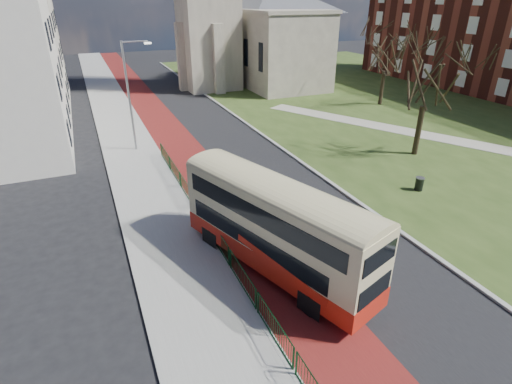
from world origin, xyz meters
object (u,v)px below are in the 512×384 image
streetlamp (130,91)px  litter_bin (419,184)px  bus (275,223)px  winter_tree_far (388,43)px  winter_tree_near (431,65)px

streetlamp → litter_bin: 21.07m
bus → winter_tree_far: winter_tree_far is taller
streetlamp → litter_bin: streetlamp is taller
bus → litter_bin: (11.67, 3.53, -1.86)m
bus → winter_tree_near: (16.04, 8.54, 4.27)m
streetlamp → winter_tree_near: winter_tree_near is taller
litter_bin → winter_tree_far: bearing=57.1°
winter_tree_near → winter_tree_far: (7.60, 13.44, -0.18)m
bus → winter_tree_far: (23.64, 21.98, 4.09)m
bus → litter_bin: size_ratio=11.71×
winter_tree_near → winter_tree_far: winter_tree_near is taller
bus → winter_tree_far: bearing=24.0°
bus → litter_bin: bus is taller
streetlamp → litter_bin: size_ratio=9.39×
winter_tree_far → litter_bin: winter_tree_far is taller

